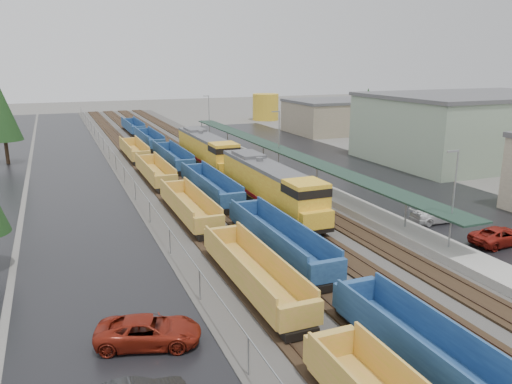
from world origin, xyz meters
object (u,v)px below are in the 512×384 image
locomotive_lead (271,186)px  well_string_blue (210,187)px  parked_car_east_c (436,215)px  storage_tank (266,107)px  parked_car_east_b (500,236)px  parked_car_west_c (149,331)px  locomotive_trail (207,150)px  well_string_yellow (215,235)px

locomotive_lead → well_string_blue: locomotive_lead is taller
parked_car_east_c → well_string_blue: bearing=47.4°
storage_tank → parked_car_east_b: 86.36m
parked_car_east_c → parked_car_west_c: bearing=112.2°
storage_tank → parked_car_east_b: size_ratio=1.23×
locomotive_trail → well_string_blue: locomotive_trail is taller
parked_car_east_c → locomotive_lead: bearing=55.4°
well_string_blue → parked_car_west_c: well_string_blue is taller
parked_car_west_c → parked_car_east_c: bearing=-51.5°
parked_car_west_c → parked_car_east_c: parked_car_west_c is taller
parked_car_west_c → parked_car_east_c: (27.37, 10.22, -0.04)m
locomotive_lead → well_string_blue: 8.00m
well_string_yellow → parked_car_east_b: 22.34m
parked_car_west_c → parked_car_east_b: bearing=-64.1°
locomotive_lead → parked_car_east_b: (12.99, -15.25, -1.74)m
locomotive_trail → parked_car_west_c: size_ratio=3.82×
well_string_blue → parked_car_east_c: (16.15, -15.77, -0.46)m
parked_car_east_b → well_string_yellow: bearing=67.8°
locomotive_lead → well_string_blue: (-4.00, 6.81, -1.28)m
locomotive_trail → parked_car_east_c: locomotive_trail is taller
locomotive_trail → parked_car_west_c: (-15.22, -40.18, -1.70)m
well_string_yellow → parked_car_east_c: bearing=-3.8°
locomotive_trail → well_string_yellow: bearing=-105.6°
well_string_yellow → parked_car_west_c: 13.63m
storage_tank → parked_car_east_c: storage_tank is taller
well_string_blue → parked_car_east_b: well_string_blue is taller
well_string_blue → parked_car_east_b: bearing=-52.4°
parked_car_east_c → storage_tank: bearing=-10.6°
well_string_blue → storage_tank: (33.36, 62.70, 1.96)m
parked_car_west_c → locomotive_trail: bearing=-2.7°
well_string_yellow → locomotive_lead: bearing=43.6°
locomotive_trail → well_string_yellow: 29.75m
locomotive_trail → storage_tank: (29.36, 48.51, 0.68)m
locomotive_lead → parked_car_east_b: size_ratio=4.00×
locomotive_trail → parked_car_east_c: 32.37m
locomotive_trail → parked_car_east_b: 38.55m
parked_car_west_c → parked_car_east_b: 28.48m
parked_car_east_b → parked_car_east_c: (-0.84, 6.30, -0.01)m
well_string_yellow → well_string_blue: well_string_blue is taller
locomotive_lead → well_string_yellow: 11.13m
parked_car_east_b → locomotive_trail: bearing=17.5°
parked_car_east_c → well_string_yellow: bearing=88.0°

